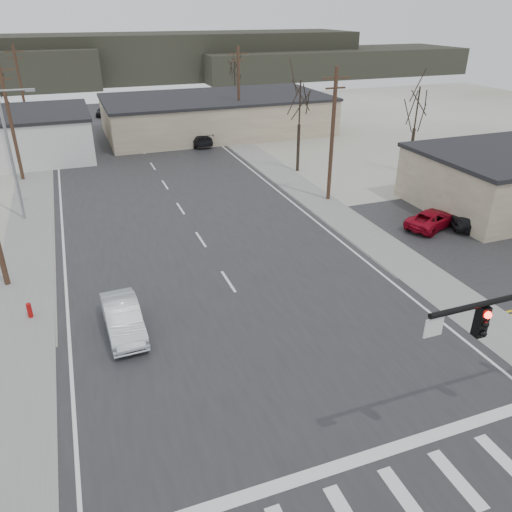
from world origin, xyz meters
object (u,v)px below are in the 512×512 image
Objects in this scene: car_far_a at (196,137)px; car_parked_dark_a at (483,222)px; fire_hydrant at (29,310)px; car_parked_red at (432,219)px; car_far_b at (103,111)px; sedan_crossing at (123,318)px.

car_parked_dark_a is at bearing 103.61° from car_far_a.
fire_hydrant is at bearing 112.05° from car_parked_dark_a.
car_parked_red is at bearing 78.52° from car_parked_dark_a.
car_far_a reaches higher than car_parked_red.
fire_hydrant is 25.80m from car_parked_red.
fire_hydrant is 52.07m from car_far_b.
fire_hydrant is at bearing 143.59° from sedan_crossing.
car_far_b is at bearing -2.38° from car_parked_red.
sedan_crossing is at bearing 61.75° from car_far_a.
sedan_crossing is at bearing -75.81° from car_far_b.
sedan_crossing is 24.55m from car_parked_dark_a.
car_far_a is (12.08, 33.61, 0.04)m from sedan_crossing.
car_far_b is at bearing 83.88° from sedan_crossing.
car_parked_dark_a reaches higher than car_parked_red.
sedan_crossing is 35.71m from car_far_a.
car_parked_red is at bearing 11.79° from sedan_crossing.
car_far_a reaches higher than car_parked_dark_a.
sedan_crossing is at bearing -34.45° from fire_hydrant.
fire_hydrant is at bearing 73.25° from car_parked_red.
car_parked_dark_a is at bearing -144.35° from car_parked_red.
sedan_crossing is 1.11× the size of car_parked_dark_a.
car_far_b is (3.95, 54.30, -0.09)m from sedan_crossing.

